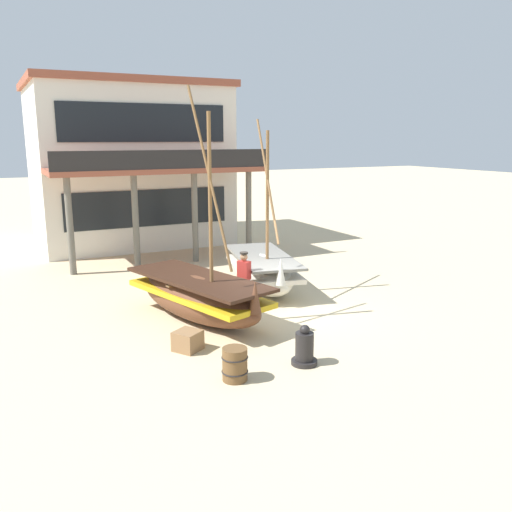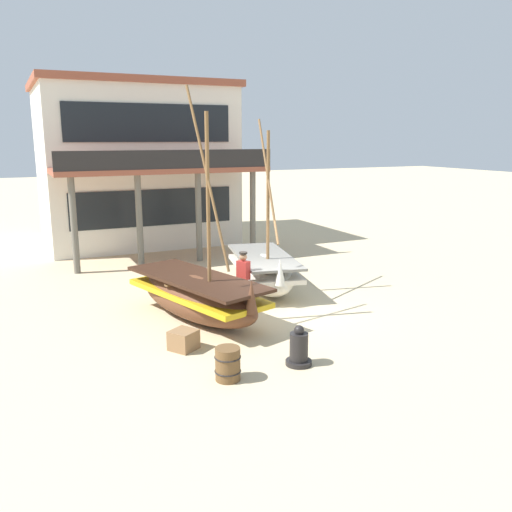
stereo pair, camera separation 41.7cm
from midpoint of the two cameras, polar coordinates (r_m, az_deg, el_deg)
ground_plane at (r=15.67m, az=0.89°, el=-5.72°), size 120.00×120.00×0.00m
fishing_boat_near_left at (r=17.53m, az=0.07°, el=-1.54°), size 2.55×4.47×5.49m
fishing_boat_centre_large at (r=14.75m, az=-6.90°, el=-4.25°), size 2.91×4.97×6.21m
fisherman_by_hull at (r=15.57m, az=-2.05°, el=-2.65°), size 0.36×0.42×1.68m
capstan_winch at (r=11.97m, az=4.17°, el=-9.82°), size 0.58×0.58×0.91m
wooden_barrel at (r=11.23m, az=-3.35°, el=-11.43°), size 0.56×0.56×0.70m
cargo_crate at (r=12.85m, az=-8.22°, el=-8.92°), size 0.78×0.78×0.47m
harbor_building_main at (r=26.60m, az=-13.97°, el=9.57°), size 8.67×9.97×7.39m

